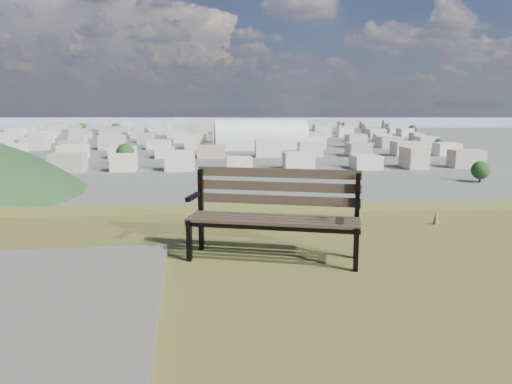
{
  "coord_description": "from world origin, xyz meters",
  "views": [
    {
      "loc": [
        -0.27,
        -2.54,
        26.45
      ],
      "look_at": [
        0.25,
        3.96,
        25.3
      ],
      "focal_mm": 35.0,
      "sensor_mm": 36.0,
      "label": 1
    }
  ],
  "objects": [
    {
      "name": "far_hills",
      "position": [
        -60.92,
        1402.93,
        25.47
      ],
      "size": [
        2050.0,
        340.0,
        60.0
      ],
      "color": "#989FBD",
      "rests_on": "ground"
    },
    {
      "name": "arena",
      "position": [
        26.48,
        297.57,
        5.47
      ],
      "size": [
        56.12,
        26.21,
        23.18
      ],
      "rotation": [
        0.0,
        0.0,
        0.06
      ],
      "color": "beige",
      "rests_on": "ground"
    },
    {
      "name": "park_bench",
      "position": [
        0.28,
        2.05,
        25.47
      ],
      "size": [
        1.67,
        0.92,
        0.84
      ],
      "rotation": [
        0.0,
        0.0,
        -0.27
      ],
      "color": "#413325",
      "rests_on": "hilltop_mesa"
    },
    {
      "name": "city_trees",
      "position": [
        -26.39,
        319.0,
        4.83
      ],
      "size": [
        406.52,
        387.2,
        9.98
      ],
      "color": "#2F2317",
      "rests_on": "ground"
    },
    {
      "name": "city_blocks",
      "position": [
        0.0,
        394.44,
        3.5
      ],
      "size": [
        395.0,
        361.0,
        7.0
      ],
      "color": "beige",
      "rests_on": "ground"
    },
    {
      "name": "bay_water",
      "position": [
        0.0,
        900.0,
        0.0
      ],
      "size": [
        2400.0,
        700.0,
        0.12
      ],
      "primitive_type": "cube",
      "color": "#8DA2B3",
      "rests_on": "ground"
    }
  ]
}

